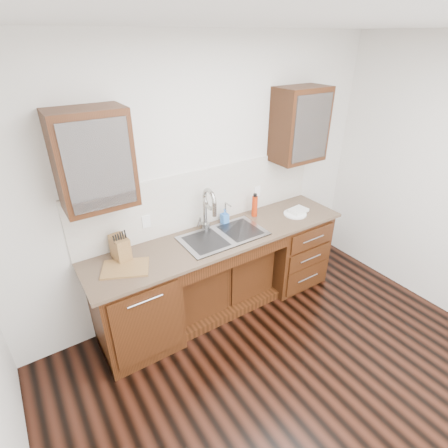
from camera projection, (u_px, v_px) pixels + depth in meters
ground at (318, 411)px, 2.84m from camera, size 4.00×3.50×0.10m
ceiling at (401, 7)px, 1.50m from camera, size 4.00×3.50×0.10m
wall_back at (202, 182)px, 3.49m from camera, size 4.00×0.10×2.70m
base_cabinet_left at (135, 307)px, 3.21m from camera, size 0.70×0.62×0.88m
base_cabinet_center at (217, 276)px, 3.77m from camera, size 1.20×0.44×0.70m
base_cabinet_right at (290, 247)px, 4.12m from camera, size 0.70×0.62×0.88m
countertop at (223, 237)px, 3.44m from camera, size 2.70×0.65×0.03m
backsplash at (206, 197)px, 3.52m from camera, size 2.70×0.02×0.59m
sink at (223, 244)px, 3.46m from camera, size 0.84×0.46×0.19m
faucet at (205, 211)px, 3.46m from camera, size 0.04×0.04×0.40m
filter_tap at (225, 212)px, 3.62m from camera, size 0.02×0.02×0.24m
upper_cabinet_left at (93, 160)px, 2.60m from camera, size 0.55×0.34×0.75m
upper_cabinet_right at (300, 125)px, 3.61m from camera, size 0.55×0.34×0.75m
outlet_left at (146, 222)px, 3.24m from camera, size 0.08×0.01×0.12m
outlet_right at (257, 191)px, 3.86m from camera, size 0.08×0.01×0.12m
soap_bottle at (225, 216)px, 3.62m from camera, size 0.07×0.07×0.16m
water_bottle at (255, 206)px, 3.75m from camera, size 0.08×0.08×0.23m
plate at (295, 214)px, 3.83m from camera, size 0.30×0.30×0.01m
dish_towel at (298, 210)px, 3.85m from camera, size 0.22×0.17×0.03m
knife_block at (120, 248)px, 3.03m from camera, size 0.14×0.21×0.22m
cutting_board at (125, 268)px, 2.94m from camera, size 0.46×0.40×0.02m
cup_left_a at (87, 167)px, 2.60m from camera, size 0.16×0.16×0.11m
cup_left_b at (103, 165)px, 2.66m from camera, size 0.11×0.11×0.09m
cup_right_a at (293, 132)px, 3.59m from camera, size 0.14×0.14×0.09m
cup_right_b at (309, 129)px, 3.71m from camera, size 0.09×0.09×0.08m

